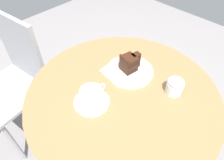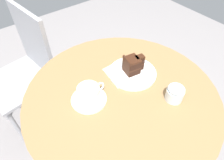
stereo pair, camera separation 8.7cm
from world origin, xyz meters
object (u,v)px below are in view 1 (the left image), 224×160
teaspoon (103,104)px  cafe_chair (16,75)px  saucer (92,102)px  napkin (119,72)px  coffee_cup (92,95)px  sugar_pot (175,86)px  cake_plate (130,71)px  cake_slice (130,63)px  fork (131,62)px

teaspoon → cafe_chair: bearing=-129.5°
saucer → napkin: bearing=11.5°
coffee_cup → napkin: size_ratio=0.77×
saucer → sugar_pot: size_ratio=2.01×
cake_plate → napkin: (-0.03, 0.04, -0.00)m
teaspoon → sugar_pot: sugar_pot is taller
cake_slice → napkin: size_ratio=0.61×
cake_slice → sugar_pot: size_ratio=1.34×
saucer → sugar_pot: (0.29, -0.21, 0.03)m
cake_slice → cafe_chair: 0.73m
fork → napkin: size_ratio=0.84×
cake_slice → napkin: (-0.04, 0.03, -0.05)m
fork → cafe_chair: 0.72m
fork → cake_plate: bearing=-124.5°
cafe_chair → sugar_pot: cafe_chair is taller
cake_plate → sugar_pot: bearing=-80.3°
coffee_cup → napkin: (0.21, 0.04, -0.04)m
teaspoon → fork: size_ratio=0.57×
sugar_pot → cafe_chair: bearing=115.1°
napkin → fork: bearing=-1.5°
napkin → cafe_chair: 0.67m
saucer → fork: size_ratio=1.10×
coffee_cup → cake_plate: size_ratio=0.55×
saucer → cake_slice: bearing=3.1°
coffee_cup → cafe_chair: (-0.10, 0.60, -0.23)m
cake_plate → cafe_chair: size_ratio=0.26×
saucer → coffee_cup: (0.01, 0.00, 0.04)m
cake_plate → cafe_chair: (-0.35, 0.60, -0.20)m
coffee_cup → cake_slice: bearing=2.1°
napkin → sugar_pot: 0.27m
saucer → napkin: (0.22, 0.04, -0.00)m
teaspoon → napkin: (0.19, 0.09, -0.01)m
cake_slice → napkin: bearing=141.5°
saucer → coffee_cup: size_ratio=1.20×
coffee_cup → napkin: 0.22m
coffee_cup → cafe_chair: size_ratio=0.14×
coffee_cup → teaspoon: coffee_cup is taller
cake_slice → sugar_pot: 0.23m
saucer → coffee_cup: 0.04m
teaspoon → cake_plate: bearing=143.6°
teaspoon → napkin: teaspoon is taller
napkin → saucer: bearing=-168.5°
teaspoon → sugar_pot: bearing=98.5°
coffee_cup → cake_slice: (0.25, 0.01, 0.01)m
napkin → sugar_pot: sugar_pot is taller
fork → coffee_cup: bearing=-152.4°
napkin → coffee_cup: bearing=-169.3°
teaspoon → cake_plate: teaspoon is taller
fork → napkin: bearing=-161.2°
cake_slice → sugar_pot: (0.03, -0.22, -0.01)m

